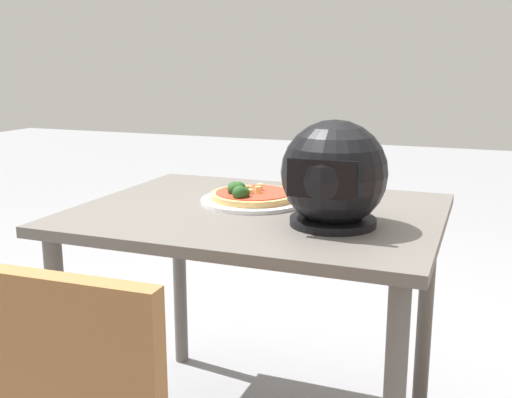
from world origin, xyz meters
name	(u,v)px	position (x,y,z in m)	size (l,w,h in m)	color
dining_table	(259,240)	(0.00, 0.00, 0.64)	(1.03, 0.82, 0.73)	#5B5651
pizza_plate	(253,201)	(0.04, -0.07, 0.74)	(0.32, 0.32, 0.01)	white
pizza	(250,194)	(0.05, -0.06, 0.76)	(0.26, 0.26, 0.06)	tan
motorcycle_helmet	(334,176)	(-0.24, 0.10, 0.86)	(0.27, 0.27, 0.27)	black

